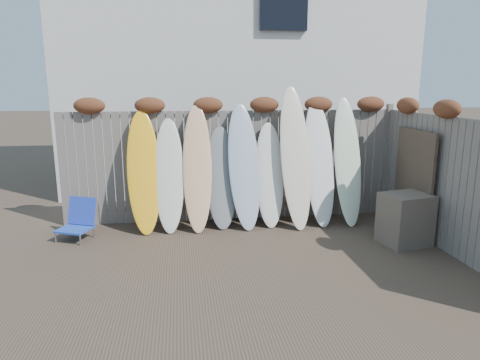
{
  "coord_description": "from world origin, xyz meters",
  "views": [
    {
      "loc": [
        -0.91,
        -5.21,
        2.43
      ],
      "look_at": [
        0.0,
        1.2,
        1.0
      ],
      "focal_mm": 32.0,
      "sensor_mm": 36.0,
      "label": 1
    }
  ],
  "objects": [
    {
      "name": "ground",
      "position": [
        0.0,
        0.0,
        0.0
      ],
      "size": [
        80.0,
        80.0,
        0.0
      ],
      "primitive_type": "plane",
      "color": "#493A2D"
    },
    {
      "name": "back_fence",
      "position": [
        0.06,
        2.39,
        1.18
      ],
      "size": [
        6.05,
        0.28,
        2.24
      ],
      "color": "slate",
      "rests_on": "ground"
    },
    {
      "name": "right_fence",
      "position": [
        2.99,
        0.25,
        1.14
      ],
      "size": [
        0.28,
        4.4,
        2.24
      ],
      "color": "slate",
      "rests_on": "ground"
    },
    {
      "name": "house",
      "position": [
        0.5,
        6.5,
        3.2
      ],
      "size": [
        8.5,
        5.5,
        6.33
      ],
      "color": "silver",
      "rests_on": "ground"
    },
    {
      "name": "beach_chair",
      "position": [
        -2.58,
        1.72,
        0.3
      ],
      "size": [
        0.65,
        0.67,
        0.65
      ],
      "color": "#244BB8",
      "rests_on": "ground"
    },
    {
      "name": "wooden_crate",
      "position": [
        2.53,
        0.73,
        0.4
      ],
      "size": [
        0.79,
        0.7,
        0.8
      ],
      "primitive_type": "cube",
      "rotation": [
        0.0,
        0.0,
        0.21
      ],
      "color": "brown",
      "rests_on": "ground"
    },
    {
      "name": "lattice_panel",
      "position": [
        2.9,
        1.21,
        0.87
      ],
      "size": [
        0.08,
        1.16,
        1.74
      ],
      "primitive_type": "cube",
      "rotation": [
        0.0,
        0.0,
        -0.02
      ],
      "color": "#342A1F",
      "rests_on": "ground"
    },
    {
      "name": "surfboard_0",
      "position": [
        -1.52,
        1.97,
        1.02
      ],
      "size": [
        0.61,
        0.77,
        2.03
      ],
      "primitive_type": "ellipsoid",
      "rotation": [
        -0.31,
        0.0,
        0.09
      ],
      "color": "#FFB016",
      "rests_on": "ground"
    },
    {
      "name": "surfboard_1",
      "position": [
        -1.1,
        1.97,
        0.95
      ],
      "size": [
        0.51,
        0.69,
        1.9
      ],
      "primitive_type": "ellipsoid",
      "rotation": [
        -0.31,
        0.0,
        -0.02
      ],
      "color": "silver",
      "rests_on": "ground"
    },
    {
      "name": "surfboard_2",
      "position": [
        -0.63,
        1.96,
        1.06
      ],
      "size": [
        0.53,
        0.77,
        2.12
      ],
      "primitive_type": "ellipsoid",
      "rotation": [
        -0.31,
        0.0,
        -0.05
      ],
      "color": "#DDB067",
      "rests_on": "ground"
    },
    {
      "name": "surfboard_3",
      "position": [
        -0.21,
        2.02,
        0.87
      ],
      "size": [
        0.55,
        0.63,
        1.74
      ],
      "primitive_type": "ellipsoid",
      "rotation": [
        -0.31,
        0.0,
        -0.01
      ],
      "color": "slate",
      "rests_on": "ground"
    },
    {
      "name": "surfboard_4",
      "position": [
        0.18,
        1.97,
        1.07
      ],
      "size": [
        0.62,
        0.81,
        2.14
      ],
      "primitive_type": "ellipsoid",
      "rotation": [
        -0.31,
        0.0,
        0.1
      ],
      "color": "#9AADC2",
      "rests_on": "ground"
    },
    {
      "name": "surfboard_5",
      "position": [
        0.64,
        2.0,
        0.9
      ],
      "size": [
        0.54,
        0.67,
        1.8
      ],
      "primitive_type": "ellipsoid",
      "rotation": [
        -0.31,
        0.0,
        -0.06
      ],
      "color": "white",
      "rests_on": "ground"
    },
    {
      "name": "surfboard_6",
      "position": [
        1.07,
        1.91,
        1.22
      ],
      "size": [
        0.57,
        0.88,
        2.43
      ],
      "primitive_type": "ellipsoid",
      "rotation": [
        -0.31,
        0.0,
        0.05
      ],
      "color": "beige",
      "rests_on": "ground"
    },
    {
      "name": "surfboard_7",
      "position": [
        1.53,
        1.97,
        1.09
      ],
      "size": [
        0.55,
        0.78,
        2.17
      ],
      "primitive_type": "ellipsoid",
      "rotation": [
        -0.31,
        0.0,
        0.04
      ],
      "color": "white",
      "rests_on": "ground"
    },
    {
      "name": "surfboard_8",
      "position": [
        2.04,
        1.94,
        1.12
      ],
      "size": [
        0.49,
        0.79,
        2.23
      ],
      "primitive_type": "ellipsoid",
      "rotation": [
        -0.31,
        0.0,
        -0.01
      ],
      "color": "silver",
      "rests_on": "ground"
    }
  ]
}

